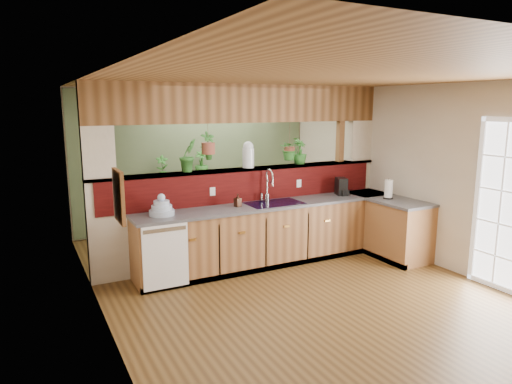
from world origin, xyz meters
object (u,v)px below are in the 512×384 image
dish_stack (162,209)px  paper_towel (389,190)px  soap_dispenser (238,200)px  coffee_maker (342,187)px  glass_jar (248,155)px  faucet (268,184)px  shelving_console (187,204)px

dish_stack → paper_towel: bearing=-9.3°
soap_dispenser → coffee_maker: size_ratio=0.66×
paper_towel → glass_jar: (-1.94, 0.90, 0.54)m
faucet → shelving_console: size_ratio=0.31×
faucet → soap_dispenser: size_ratio=2.69×
dish_stack → shelving_console: dish_stack is taller
dish_stack → coffee_maker: dish_stack is taller
dish_stack → glass_jar: size_ratio=0.84×
faucet → soap_dispenser: 0.59m
dish_stack → soap_dispenser: size_ratio=1.80×
shelving_console → paper_towel: bearing=-68.5°
glass_jar → shelving_console: size_ratio=0.25×
coffee_maker → shelving_console: coffee_maker is taller
coffee_maker → glass_jar: 1.62m
paper_towel → dish_stack: bearing=170.7°
faucet → soap_dispenser: faucet is taller
dish_stack → shelving_console: 2.55m
coffee_maker → paper_towel: bearing=-30.7°
dish_stack → shelving_console: size_ratio=0.21×
glass_jar → dish_stack: bearing=-166.4°
glass_jar → shelving_console: 2.21m
shelving_console → coffee_maker: bearing=-68.5°
paper_towel → shelving_console: size_ratio=0.20×
dish_stack → paper_towel: 3.41m
paper_towel → coffee_maker: bearing=128.9°
paper_towel → shelving_console: paper_towel is taller
soap_dispenser → glass_jar: 0.76m
soap_dispenser → coffee_maker: bearing=0.2°
dish_stack → glass_jar: 1.58m
faucet → dish_stack: (-1.64, -0.12, -0.17)m
dish_stack → glass_jar: glass_jar is taller
soap_dispenser → paper_towel: (2.27, -0.56, 0.05)m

